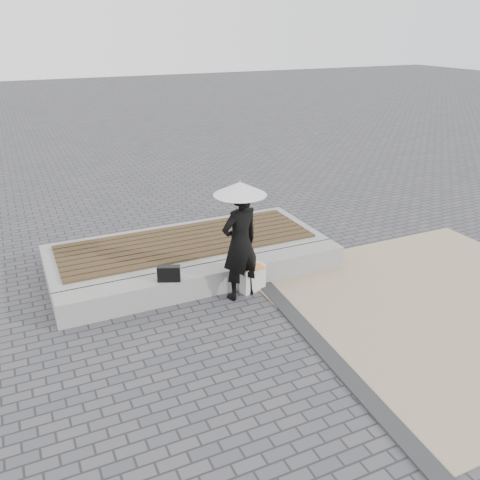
% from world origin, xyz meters
% --- Properties ---
extents(ground, '(80.00, 80.00, 0.00)m').
position_xyz_m(ground, '(0.00, 0.00, 0.00)').
color(ground, '#49484D').
rests_on(ground, ground).
extents(terrazzo_zone, '(5.00, 5.00, 0.02)m').
position_xyz_m(terrazzo_zone, '(3.20, -0.50, 0.01)').
color(terrazzo_zone, tan).
rests_on(terrazzo_zone, ground).
extents(edging_band, '(0.61, 5.20, 0.04)m').
position_xyz_m(edging_band, '(0.75, -0.50, 0.02)').
color(edging_band, '#2E2E30').
rests_on(edging_band, ground).
extents(seating_ledge, '(5.00, 0.45, 0.40)m').
position_xyz_m(seating_ledge, '(0.00, 1.60, 0.20)').
color(seating_ledge, gray).
rests_on(seating_ledge, ground).
extents(timber_platform, '(5.00, 2.00, 0.40)m').
position_xyz_m(timber_platform, '(0.00, 2.80, 0.20)').
color(timber_platform, '#A3A49E').
rests_on(timber_platform, ground).
extents(timber_decking, '(4.60, 1.60, 0.04)m').
position_xyz_m(timber_decking, '(0.00, 2.80, 0.42)').
color(timber_decking, '#4F3D22').
rests_on(timber_decking, timber_platform).
extents(woman, '(0.78, 0.61, 1.88)m').
position_xyz_m(woman, '(0.34, 1.20, 0.94)').
color(woman, black).
rests_on(woman, ground).
extents(parasol, '(0.82, 0.82, 1.04)m').
position_xyz_m(parasol, '(0.34, 1.20, 1.84)').
color(parasol, '#A2A1A6').
rests_on(parasol, ground).
extents(handbag, '(0.38, 0.25, 0.25)m').
position_xyz_m(handbag, '(-0.76, 1.46, 0.53)').
color(handbag, black).
rests_on(handbag, seating_ledge).
extents(canvas_tote, '(0.46, 0.28, 0.45)m').
position_xyz_m(canvas_tote, '(0.61, 1.28, 0.23)').
color(canvas_tote, white).
rests_on(canvas_tote, ground).
extents(magazine, '(0.35, 0.28, 0.01)m').
position_xyz_m(magazine, '(0.61, 1.23, 0.46)').
color(magazine, red).
rests_on(magazine, canvas_tote).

